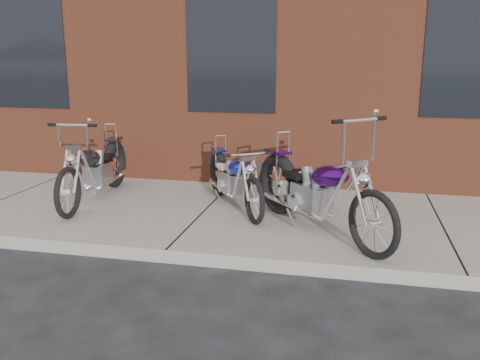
# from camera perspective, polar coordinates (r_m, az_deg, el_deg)

# --- Properties ---
(ground) EXTENTS (120.00, 120.00, 0.00)m
(ground) POSITION_cam_1_polar(r_m,az_deg,el_deg) (5.54, -8.30, -9.24)
(ground) COLOR black
(ground) RESTS_ON ground
(sidewalk) EXTENTS (22.00, 3.00, 0.15)m
(sidewalk) POSITION_cam_1_polar(r_m,az_deg,el_deg) (6.85, -3.89, -3.96)
(sidewalk) COLOR gray
(sidewalk) RESTS_ON ground
(chopper_purple) EXTENTS (1.74, 1.95, 1.40)m
(chopper_purple) POSITION_cam_1_polar(r_m,az_deg,el_deg) (5.93, 8.60, -1.59)
(chopper_purple) COLOR black
(chopper_purple) RESTS_ON sidewalk
(chopper_blue) EXTENTS (1.18, 1.80, 0.90)m
(chopper_blue) POSITION_cam_1_polar(r_m,az_deg,el_deg) (6.86, -0.70, -0.04)
(chopper_blue) COLOR black
(chopper_blue) RESTS_ON sidewalk
(chopper_third) EXTENTS (0.56, 2.31, 1.17)m
(chopper_third) POSITION_cam_1_polar(r_m,az_deg,el_deg) (7.48, -15.92, 0.94)
(chopper_third) COLOR black
(chopper_third) RESTS_ON sidewalk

